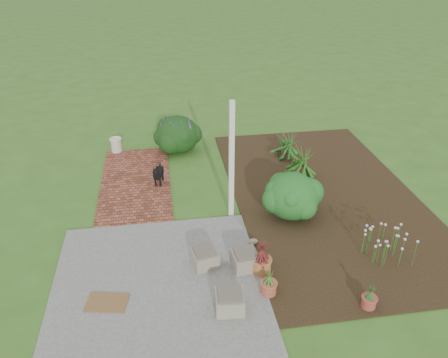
{
  "coord_description": "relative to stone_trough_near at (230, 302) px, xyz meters",
  "views": [
    {
      "loc": [
        -1.0,
        -7.36,
        5.17
      ],
      "look_at": [
        0.2,
        0.4,
        0.7
      ],
      "focal_mm": 35.0,
      "sensor_mm": 36.0,
      "label": 1
    }
  ],
  "objects": [
    {
      "name": "cream_ceramic_urn",
      "position": [
        -2.06,
        5.99,
        0.04
      ],
      "size": [
        0.34,
        0.34,
        0.37
      ],
      "primitive_type": "cylinder",
      "rotation": [
        0.0,
        0.0,
        -0.25
      ],
      "color": "beige",
      "rests_on": "brick_path"
    },
    {
      "name": "veranda_post",
      "position": [
        0.46,
        2.61,
        1.06
      ],
      "size": [
        0.1,
        0.1,
        2.5
      ],
      "primitive_type": "cube",
      "color": "white",
      "rests_on": "ground"
    },
    {
      "name": "garden_bed",
      "position": [
        2.66,
        3.01,
        -0.17
      ],
      "size": [
        4.0,
        7.0,
        0.03
      ],
      "primitive_type": "cube",
      "color": "black",
      "rests_on": "ground"
    },
    {
      "name": "coir_doormat",
      "position": [
        -1.9,
        0.42,
        -0.14
      ],
      "size": [
        0.71,
        0.54,
        0.02
      ],
      "primitive_type": "cube",
      "rotation": [
        0.0,
        0.0,
        -0.2
      ],
      "color": "brown",
      "rests_on": "concrete_patio"
    },
    {
      "name": "stone_trough_mid",
      "position": [
        0.42,
        0.92,
        -0.0
      ],
      "size": [
        0.48,
        0.48,
        0.29
      ],
      "primitive_type": "cube",
      "rotation": [
        0.0,
        0.0,
        0.11
      ],
      "color": "gray",
      "rests_on": "concrete_patio"
    },
    {
      "name": "ground",
      "position": [
        0.16,
        2.51,
        -0.19
      ],
      "size": [
        80.0,
        80.0,
        0.0
      ],
      "primitive_type": "plane",
      "color": "#39611E",
      "rests_on": "ground"
    },
    {
      "name": "concrete_patio",
      "position": [
        -1.09,
        0.76,
        -0.17
      ],
      "size": [
        3.5,
        3.5,
        0.04
      ],
      "primitive_type": "cube",
      "color": "#61615E",
      "rests_on": "ground"
    },
    {
      "name": "terracotta_pot_bronze",
      "position": [
        0.68,
        0.77,
        -0.02
      ],
      "size": [
        0.34,
        0.34,
        0.27
      ],
      "primitive_type": "cylinder",
      "rotation": [
        0.0,
        0.0,
        -0.01
      ],
      "color": "#AB6B3A",
      "rests_on": "garden_bed"
    },
    {
      "name": "pink_flower_patch",
      "position": [
        2.99,
        0.91,
        0.14
      ],
      "size": [
        1.19,
        1.19,
        0.59
      ],
      "primitive_type": null,
      "rotation": [
        0.0,
        0.0,
        0.39
      ],
      "color": "#113D0F",
      "rests_on": "garden_bed"
    },
    {
      "name": "stone_trough_near",
      "position": [
        0.0,
        0.0,
        0.0
      ],
      "size": [
        0.47,
        0.47,
        0.29
      ],
      "primitive_type": "cube",
      "rotation": [
        0.0,
        0.0,
        -0.08
      ],
      "color": "gray",
      "rests_on": "concrete_patio"
    },
    {
      "name": "evergreen_shrub",
      "position": [
        1.68,
        2.4,
        0.32
      ],
      "size": [
        1.43,
        1.43,
        0.94
      ],
      "primitive_type": "ellipsoid",
      "rotation": [
        0.0,
        0.0,
        -0.36
      ],
      "color": "#0F4115",
      "rests_on": "garden_bed"
    },
    {
      "name": "agapanthus_clump_back",
      "position": [
        2.29,
        3.81,
        0.33
      ],
      "size": [
        1.31,
        1.31,
        0.97
      ],
      "primitive_type": null,
      "rotation": [
        0.0,
        0.0,
        0.24
      ],
      "color": "#173A0E",
      "rests_on": "garden_bed"
    },
    {
      "name": "agapanthus_clump_front",
      "position": [
        2.32,
        5.02,
        0.23
      ],
      "size": [
        1.1,
        1.1,
        0.77
      ],
      "primitive_type": null,
      "rotation": [
        0.0,
        0.0,
        0.31
      ],
      "color": "#0E4012",
      "rests_on": "garden_bed"
    },
    {
      "name": "stone_trough_far",
      "position": [
        -0.26,
        1.09,
        -0.01
      ],
      "size": [
        0.5,
        0.5,
        0.28
      ],
      "primitive_type": "cube",
      "rotation": [
        0.0,
        0.0,
        0.23
      ],
      "color": "gray",
      "rests_on": "concrete_patio"
    },
    {
      "name": "black_dog",
      "position": [
        -0.99,
        4.06,
        0.14
      ],
      "size": [
        0.25,
        0.55,
        0.48
      ],
      "rotation": [
        0.0,
        0.0,
        -0.23
      ],
      "color": "black",
      "rests_on": "brick_path"
    },
    {
      "name": "brick_path",
      "position": [
        -1.54,
        4.26,
        -0.17
      ],
      "size": [
        1.6,
        3.5,
        0.04
      ],
      "primitive_type": "cube",
      "color": "brown",
      "rests_on": "ground"
    },
    {
      "name": "terracotta_pot_small_left",
      "position": [
        2.16,
        -0.28,
        -0.06
      ],
      "size": [
        0.27,
        0.27,
        0.19
      ],
      "primitive_type": "cylinder",
      "rotation": [
        0.0,
        0.0,
        0.24
      ],
      "color": "#9D4235",
      "rests_on": "garden_bed"
    },
    {
      "name": "terracotta_pot_small_right",
      "position": [
        0.68,
        0.25,
        -0.05
      ],
      "size": [
        0.32,
        0.32,
        0.22
      ],
      "primitive_type": "cylinder",
      "rotation": [
        0.0,
        0.0,
        0.27
      ],
      "color": "#A95139",
      "rests_on": "garden_bed"
    },
    {
      "name": "purple_flowering_bush",
      "position": [
        -0.43,
        5.88,
        0.31
      ],
      "size": [
        1.46,
        1.46,
        0.99
      ],
      "primitive_type": "ellipsoid",
      "rotation": [
        0.0,
        0.0,
        0.32
      ],
      "color": "black",
      "rests_on": "ground"
    }
  ]
}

